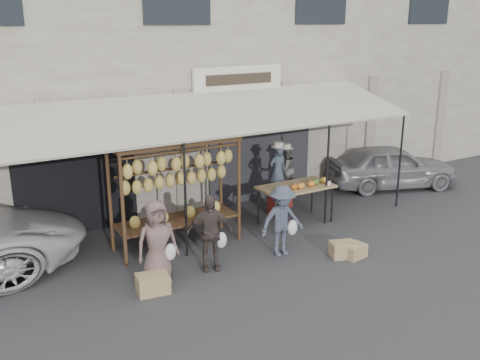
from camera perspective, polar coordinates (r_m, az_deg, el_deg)
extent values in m
plane|color=#2D2D30|center=(10.32, 2.20, -9.17)|extent=(90.00, 90.00, 0.00)
cube|color=#BCB5A4|center=(15.19, -11.33, 12.60)|extent=(24.00, 6.00, 7.00)
cube|color=#232328|center=(13.78, 2.20, 3.03)|extent=(3.00, 0.10, 2.50)
cube|color=black|center=(11.99, -17.07, 0.20)|extent=(2.60, 0.10, 2.50)
cube|color=silver|center=(13.04, -0.20, 10.74)|extent=(2.40, 0.10, 0.60)
cube|color=#BAB29F|center=(11.45, -3.92, 7.09)|extent=(10.00, 2.34, 0.63)
cylinder|color=black|center=(10.38, -5.83, -2.24)|extent=(0.05, 0.05, 2.30)
cylinder|color=black|center=(12.18, 9.26, 0.49)|extent=(0.05, 0.05, 2.30)
cylinder|color=black|center=(13.72, 16.70, 1.84)|extent=(0.05, 0.05, 2.30)
cylinder|color=#462E18|center=(10.16, -12.37, -3.27)|extent=(0.07, 0.07, 2.20)
cylinder|color=#462E18|center=(11.13, -0.11, -1.10)|extent=(0.07, 0.07, 2.20)
cylinder|color=#462E18|center=(10.89, -13.72, -2.01)|extent=(0.07, 0.07, 2.20)
cylinder|color=#462E18|center=(11.79, -2.08, -0.08)|extent=(0.07, 0.07, 2.20)
cube|color=#462E18|center=(10.64, -7.04, 4.07)|extent=(2.60, 0.90, 0.07)
cylinder|color=#462E18|center=(10.35, -6.23, 3.07)|extent=(2.50, 0.05, 0.05)
cylinder|color=#462E18|center=(10.98, -7.76, 3.80)|extent=(2.50, 0.05, 0.05)
cylinder|color=#462E18|center=(10.77, -6.94, 1.22)|extent=(2.50, 0.05, 0.05)
cube|color=#462E18|center=(11.11, -6.74, -4.26)|extent=(2.50, 0.80, 0.05)
ellipsoid|color=#CEB655|center=(10.03, -11.91, 0.88)|extent=(0.20, 0.18, 0.30)
ellipsoid|color=#CEB655|center=(10.24, -10.90, 1.38)|extent=(0.20, 0.18, 0.30)
ellipsoid|color=#CEB655|center=(10.19, -9.32, 1.25)|extent=(0.20, 0.18, 0.30)
ellipsoid|color=#CEB655|center=(10.41, -8.37, 1.74)|extent=(0.20, 0.18, 0.30)
ellipsoid|color=#CEB655|center=(10.37, -6.81, 1.68)|extent=(0.20, 0.18, 0.30)
ellipsoid|color=#CEB655|center=(10.60, -5.93, 2.02)|extent=(0.20, 0.18, 0.30)
ellipsoid|color=#CEB655|center=(10.57, -4.38, 2.01)|extent=(0.20, 0.18, 0.30)
ellipsoid|color=#CEB655|center=(10.80, -3.57, 2.26)|extent=(0.20, 0.18, 0.30)
ellipsoid|color=#CEB655|center=(10.78, -2.05, 2.36)|extent=(0.20, 0.18, 0.30)
ellipsoid|color=#CEB655|center=(11.03, -1.31, 2.59)|extent=(0.20, 0.18, 0.30)
ellipsoid|color=#CEB655|center=(10.48, -12.14, -0.82)|extent=(0.20, 0.18, 0.30)
ellipsoid|color=#CEB655|center=(10.56, -10.94, -0.74)|extent=(0.20, 0.18, 0.30)
ellipsoid|color=#CEB655|center=(10.63, -9.76, -0.54)|extent=(0.20, 0.18, 0.30)
ellipsoid|color=#CEB655|center=(10.71, -8.61, -0.25)|extent=(0.20, 0.18, 0.30)
ellipsoid|color=#CEB655|center=(10.79, -7.46, -0.07)|extent=(0.20, 0.18, 0.30)
ellipsoid|color=#CEB655|center=(10.88, -6.34, 0.18)|extent=(0.20, 0.18, 0.30)
ellipsoid|color=#CEB655|center=(10.98, -5.22, 0.23)|extent=(0.20, 0.18, 0.30)
ellipsoid|color=#CEB655|center=(11.07, -4.14, 0.46)|extent=(0.20, 0.18, 0.30)
ellipsoid|color=#CEB655|center=(11.17, -3.07, 0.60)|extent=(0.20, 0.18, 0.30)
ellipsoid|color=#CEB655|center=(11.27, -2.02, 0.92)|extent=(0.20, 0.18, 0.30)
cube|color=#9F7F5C|center=(12.17, 5.99, -0.73)|extent=(1.70, 0.90, 0.05)
cylinder|color=black|center=(11.61, 3.94, -3.91)|extent=(0.04, 0.04, 0.85)
cylinder|color=black|center=(12.50, 9.78, -2.60)|extent=(0.04, 0.04, 0.85)
cylinder|color=black|center=(12.19, 1.97, -2.86)|extent=(0.04, 0.04, 0.85)
cylinder|color=black|center=(13.04, 7.69, -1.68)|extent=(0.04, 0.04, 0.85)
ellipsoid|color=#477226|center=(11.64, 3.97, -1.00)|extent=(0.18, 0.14, 0.14)
ellipsoid|color=orange|center=(11.75, 4.83, -0.86)|extent=(0.18, 0.14, 0.14)
ellipsoid|color=#B25919|center=(11.86, 5.81, -0.73)|extent=(0.18, 0.14, 0.14)
ellipsoid|color=orange|center=(11.94, 6.54, -0.63)|extent=(0.18, 0.14, 0.14)
ellipsoid|color=orange|center=(12.13, 7.59, -0.39)|extent=(0.18, 0.14, 0.14)
ellipsoid|color=#477226|center=(12.28, 8.06, -0.19)|extent=(0.18, 0.14, 0.14)
ellipsoid|color=gold|center=(12.44, 8.91, -0.01)|extent=(0.18, 0.14, 0.14)
imported|color=#3E4A5A|center=(12.56, 4.05, 0.93)|extent=(0.47, 0.31, 1.26)
imported|color=#62605E|center=(13.25, 4.89, 1.17)|extent=(0.58, 0.47, 1.14)
imported|color=#6C534F|center=(9.54, -8.83, -6.58)|extent=(0.77, 0.52, 1.53)
imported|color=#453B37|center=(9.95, -3.27, -5.62)|extent=(0.92, 0.61, 1.46)
imported|color=#424958|center=(10.55, 4.50, -4.37)|extent=(0.97, 0.61, 1.44)
cube|color=maroon|center=(12.82, 3.97, -2.79)|extent=(0.40, 0.40, 0.47)
cube|color=maroon|center=(13.48, 4.81, -1.98)|extent=(0.31, 0.31, 0.40)
cube|color=tan|center=(10.85, 10.92, -7.29)|extent=(0.59, 0.52, 0.29)
cube|color=tan|center=(10.87, 12.08, -7.39)|extent=(0.49, 0.40, 0.26)
cube|color=tan|center=(9.46, -9.29, -10.85)|extent=(0.59, 0.48, 0.32)
imported|color=gray|center=(15.43, 15.81, 1.44)|extent=(3.85, 2.56, 1.22)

